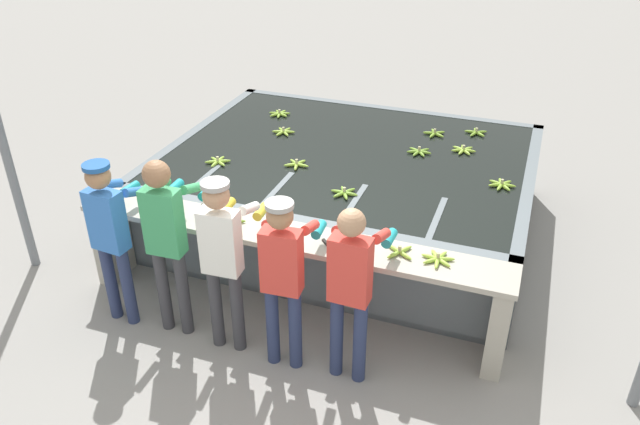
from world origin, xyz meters
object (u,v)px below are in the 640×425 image
(worker_3, at_px, (283,270))
(banana_bunch_ledge_2, at_px, (400,252))
(banana_bunch_floating_3, at_px, (502,185))
(banana_bunch_floating_5, at_px, (476,132))
(banana_bunch_floating_9, at_px, (283,132))
(banana_bunch_ledge_1, at_px, (230,221))
(worker_2, at_px, (223,250))
(banana_bunch_floating_1, at_px, (297,164))
(banana_bunch_floating_7, at_px, (435,133))
(banana_bunch_floating_6, at_px, (218,161))
(banana_bunch_floating_0, at_px, (344,193))
(knife_0, at_px, (329,246))
(banana_bunch_floating_4, at_px, (279,114))
(worker_4, at_px, (351,280))
(knife_1, at_px, (279,236))
(banana_bunch_ledge_0, at_px, (438,259))
(banana_bunch_floating_2, at_px, (463,150))
(worker_0, at_px, (111,228))
(banana_bunch_floating_8, at_px, (419,151))
(worker_1, at_px, (167,232))

(worker_3, xyz_separation_m, banana_bunch_ledge_2, (0.80, 0.59, -0.01))
(banana_bunch_floating_3, xyz_separation_m, banana_bunch_floating_5, (-0.43, 1.28, 0.00))
(banana_bunch_floating_9, bearing_deg, banana_bunch_ledge_1, -79.87)
(worker_2, relative_size, banana_bunch_floating_1, 5.91)
(banana_bunch_floating_7, distance_m, banana_bunch_ledge_1, 2.99)
(banana_bunch_floating_1, distance_m, banana_bunch_floating_6, 0.86)
(banana_bunch_floating_0, distance_m, banana_bunch_floating_5, 2.23)
(banana_bunch_floating_9, bearing_deg, knife_0, -58.23)
(banana_bunch_ledge_1, bearing_deg, banana_bunch_ledge_2, 1.29)
(worker_2, relative_size, banana_bunch_floating_4, 5.83)
(worker_4, height_order, banana_bunch_ledge_1, worker_4)
(banana_bunch_floating_5, relative_size, banana_bunch_floating_7, 1.00)
(banana_bunch_ledge_1, bearing_deg, banana_bunch_floating_1, 85.11)
(banana_bunch_floating_1, height_order, banana_bunch_floating_7, same)
(worker_3, height_order, banana_bunch_floating_1, worker_3)
(banana_bunch_floating_6, bearing_deg, banana_bunch_floating_9, 71.54)
(knife_0, bearing_deg, knife_1, 179.92)
(worker_4, distance_m, banana_bunch_ledge_0, 0.79)
(banana_bunch_ledge_0, xyz_separation_m, banana_bunch_ledge_2, (-0.32, -0.01, 0.00))
(banana_bunch_floating_7, bearing_deg, knife_0, -97.52)
(banana_bunch_floating_3, height_order, banana_bunch_ledge_0, banana_bunch_ledge_0)
(banana_bunch_floating_2, xyz_separation_m, banana_bunch_ledge_2, (-0.17, -2.28, 0.00))
(worker_0, distance_m, banana_bunch_floating_1, 2.10)
(banana_bunch_floating_8, bearing_deg, worker_3, -101.01)
(banana_bunch_floating_0, relative_size, banana_bunch_floating_4, 1.00)
(worker_3, bearing_deg, banana_bunch_floating_6, 131.89)
(worker_0, bearing_deg, worker_4, 0.52)
(banana_bunch_ledge_2, distance_m, knife_0, 0.60)
(worker_3, bearing_deg, worker_4, 4.23)
(banana_bunch_floating_5, distance_m, knife_0, 3.06)
(knife_1, bearing_deg, banana_bunch_ledge_1, 171.90)
(worker_0, xyz_separation_m, banana_bunch_floating_3, (3.11, 2.12, -0.04))
(worker_3, relative_size, banana_bunch_floating_4, 5.62)
(worker_2, relative_size, banana_bunch_floating_9, 5.84)
(banana_bunch_floating_7, height_order, banana_bunch_floating_8, same)
(banana_bunch_floating_2, height_order, banana_bunch_floating_5, same)
(banana_bunch_ledge_2, bearing_deg, banana_bunch_floating_1, 138.40)
(worker_2, xyz_separation_m, banana_bunch_floating_9, (-0.58, 2.62, -0.06))
(worker_4, distance_m, banana_bunch_floating_1, 2.19)
(worker_4, distance_m, banana_bunch_floating_7, 3.19)
(worker_1, height_order, banana_bunch_ledge_2, worker_1)
(banana_bunch_floating_6, bearing_deg, knife_0, -34.60)
(banana_bunch_ledge_0, height_order, knife_1, banana_bunch_ledge_0)
(banana_bunch_floating_4, distance_m, banana_bunch_floating_9, 0.60)
(banana_bunch_floating_8, bearing_deg, worker_2, -112.12)
(banana_bunch_floating_6, xyz_separation_m, banana_bunch_floating_9, (0.34, 1.01, 0.00))
(banana_bunch_floating_3, bearing_deg, banana_bunch_floating_9, 168.90)
(banana_bunch_floating_0, relative_size, banana_bunch_ledge_2, 1.10)
(banana_bunch_ledge_2, bearing_deg, banana_bunch_floating_8, 97.92)
(knife_0, bearing_deg, banana_bunch_ledge_1, 175.66)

